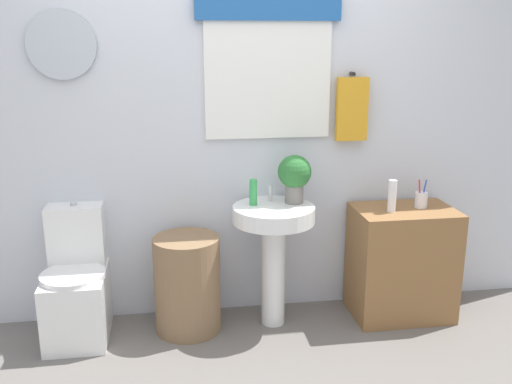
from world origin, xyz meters
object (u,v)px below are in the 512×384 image
at_px(wooden_cabinet, 401,262).
at_px(lotion_bottle, 392,196).
at_px(toilet, 77,288).
at_px(soap_bottle, 253,192).
at_px(potted_plant, 294,175).
at_px(toothbrush_cup, 421,200).
at_px(laundry_hamper, 187,284).
at_px(pedestal_sink, 274,237).

bearing_deg(wooden_cabinet, lotion_bottle, -160.27).
height_order(toilet, lotion_bottle, lotion_bottle).
bearing_deg(wooden_cabinet, soap_bottle, 177.07).
relative_size(wooden_cabinet, potted_plant, 2.40).
relative_size(toilet, toothbrush_cup, 4.42).
bearing_deg(lotion_bottle, laundry_hamper, 178.22).
relative_size(pedestal_sink, lotion_bottle, 3.86).
relative_size(laundry_hamper, soap_bottle, 3.76).
bearing_deg(potted_plant, laundry_hamper, -174.98).
bearing_deg(toothbrush_cup, laundry_hamper, -179.24).
bearing_deg(wooden_cabinet, laundry_hamper, 180.00).
height_order(potted_plant, lotion_bottle, potted_plant).
distance_m(wooden_cabinet, lotion_bottle, 0.48).
distance_m(toilet, wooden_cabinet, 2.07).
bearing_deg(toothbrush_cup, lotion_bottle, -164.95).
xyz_separation_m(wooden_cabinet, lotion_bottle, (-0.11, -0.04, 0.47)).
distance_m(wooden_cabinet, toothbrush_cup, 0.43).
bearing_deg(lotion_bottle, soap_bottle, 174.06).
relative_size(soap_bottle, lotion_bottle, 0.80).
xyz_separation_m(soap_bottle, toothbrush_cup, (1.09, -0.03, -0.09)).
relative_size(laundry_hamper, pedestal_sink, 0.78).
distance_m(soap_bottle, toothbrush_cup, 1.09).
xyz_separation_m(toilet, potted_plant, (1.35, 0.02, 0.66)).
height_order(toilet, pedestal_sink, toilet).
distance_m(wooden_cabinet, soap_bottle, 1.10).
distance_m(laundry_hamper, potted_plant, 0.95).
bearing_deg(soap_bottle, wooden_cabinet, -2.93).
relative_size(pedestal_sink, potted_plant, 2.59).
bearing_deg(soap_bottle, pedestal_sink, -22.62).
bearing_deg(toilet, potted_plant, 1.02).
xyz_separation_m(pedestal_sink, soap_bottle, (-0.12, 0.05, 0.28)).
relative_size(toilet, laundry_hamper, 1.34).
relative_size(pedestal_sink, soap_bottle, 4.84).
height_order(toilet, soap_bottle, soap_bottle).
bearing_deg(toilet, pedestal_sink, -1.69).
bearing_deg(potted_plant, wooden_cabinet, -4.79).
bearing_deg(wooden_cabinet, toilet, 179.01).
bearing_deg(pedestal_sink, toilet, 178.31).
height_order(potted_plant, toothbrush_cup, potted_plant).
height_order(laundry_hamper, toothbrush_cup, toothbrush_cup).
height_order(laundry_hamper, wooden_cabinet, wooden_cabinet).
relative_size(pedestal_sink, wooden_cabinet, 1.08).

